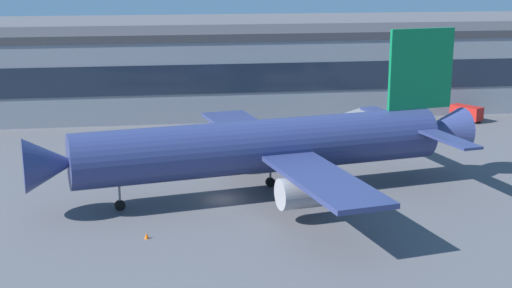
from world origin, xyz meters
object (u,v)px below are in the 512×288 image
airliner (269,146)px  crew_van (466,112)px  fuel_truck (358,121)px  traffic_cone_0 (147,236)px  baggage_tug (283,129)px

airliner → crew_van: bearing=41.4°
fuel_truck → crew_van: (20.31, 6.18, -0.42)m
fuel_truck → crew_van: 21.24m
fuel_truck → crew_van: size_ratio=1.44×
airliner → crew_van: 52.21m
airliner → fuel_truck: airliner is taller
airliner → traffic_cone_0: airliner is taller
airliner → baggage_tug: 29.29m
airliner → fuel_truck: (18.74, 28.21, -3.84)m
fuel_truck → traffic_cone_0: 51.69m
baggage_tug → fuel_truck: (11.81, 0.13, 0.80)m
airliner → crew_van: airliner is taller
baggage_tug → fuel_truck: bearing=0.6°
airliner → baggage_tug: airliner is taller
baggage_tug → traffic_cone_0: (-20.74, -39.99, -0.80)m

